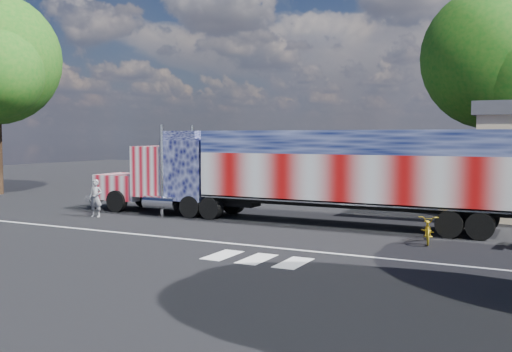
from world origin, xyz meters
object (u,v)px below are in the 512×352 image
at_px(semi_truck, 295,171).
at_px(bicycle, 428,229).
at_px(coach_bus, 279,169).
at_px(woman, 96,198).
at_px(tree_ne_a, 497,58).

relative_size(semi_truck, bicycle, 10.62).
distance_m(coach_bus, woman, 12.29).
distance_m(semi_truck, coach_bus, 10.04).
bearing_deg(tree_ne_a, coach_bus, -157.53).
xyz_separation_m(woman, tree_ne_a, (15.63, 16.48, 7.39)).
xyz_separation_m(semi_truck, woman, (-8.70, -2.82, -1.31)).
relative_size(woman, bicycle, 0.92).
bearing_deg(coach_bus, semi_truck, -61.39).
bearing_deg(tree_ne_a, semi_truck, -116.91).
bearing_deg(coach_bus, tree_ne_a, 22.47).
height_order(semi_truck, woman, semi_truck).
bearing_deg(bicycle, semi_truck, 146.53).
distance_m(woman, bicycle, 14.79).
relative_size(coach_bus, woman, 6.52).
relative_size(semi_truck, woman, 11.48).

